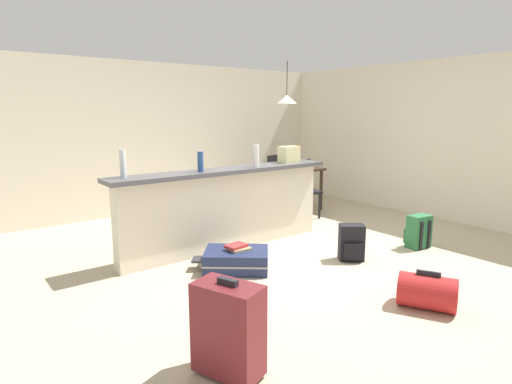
{
  "coord_description": "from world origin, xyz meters",
  "views": [
    {
      "loc": [
        -3.35,
        -3.74,
        1.69
      ],
      "look_at": [
        0.11,
        0.79,
        0.61
      ],
      "focal_mm": 29.72,
      "sensor_mm": 36.0,
      "label": 1
    }
  ],
  "objects": [
    {
      "name": "suitcase_flat_navy",
      "position": [
        -0.86,
        -0.13,
        0.11
      ],
      "size": [
        0.85,
        0.82,
        0.22
      ],
      "color": "#1E284C",
      "rests_on": "ground_plane"
    },
    {
      "name": "partition_half_wall",
      "position": [
        -0.53,
        0.54,
        0.48
      ],
      "size": [
        2.8,
        0.2,
        0.96
      ],
      "primitive_type": "cube",
      "color": "silver",
      "rests_on": "ground_plane"
    },
    {
      "name": "ground_plane",
      "position": [
        0.0,
        0.0,
        -0.03
      ],
      "size": [
        13.0,
        13.0,
        0.05
      ],
      "primitive_type": "cube",
      "color": "#BCAD8E"
    },
    {
      "name": "duffel_bag_red",
      "position": [
        -0.06,
        -1.9,
        0.15
      ],
      "size": [
        0.49,
        0.56,
        0.34
      ],
      "color": "red",
      "rests_on": "ground_plane"
    },
    {
      "name": "backpack_green",
      "position": [
        1.4,
        -0.89,
        0.2
      ],
      "size": [
        0.31,
        0.28,
        0.42
      ],
      "color": "#286B3D",
      "rests_on": "ground_plane"
    },
    {
      "name": "suitcase_upright_maroon",
      "position": [
        -1.98,
        -1.66,
        0.33
      ],
      "size": [
        0.38,
        0.5,
        0.67
      ],
      "color": "maroon",
      "rests_on": "ground_plane"
    },
    {
      "name": "bottle_amber",
      "position": [
        0.71,
        0.64,
        1.12
      ],
      "size": [
        0.07,
        0.07,
        0.23
      ],
      "primitive_type": "cylinder",
      "color": "#9E661E",
      "rests_on": "bar_countertop"
    },
    {
      "name": "dining_chair_near_partition",
      "position": [
        1.36,
        1.17,
        0.52
      ],
      "size": [
        0.45,
        0.45,
        0.93
      ],
      "color": "black",
      "rests_on": "ground_plane"
    },
    {
      "name": "wall_back",
      "position": [
        0.0,
        3.05,
        1.25
      ],
      "size": [
        6.6,
        0.1,
        2.5
      ],
      "primitive_type": "cube",
      "color": "silver",
      "rests_on": "ground_plane"
    },
    {
      "name": "bottle_white",
      "position": [
        -0.13,
        0.46,
        1.15
      ],
      "size": [
        0.07,
        0.07,
        0.28
      ],
      "primitive_type": "cylinder",
      "color": "silver",
      "rests_on": "bar_countertop"
    },
    {
      "name": "grocery_bag",
      "position": [
        0.51,
        0.57,
        1.12
      ],
      "size": [
        0.26,
        0.18,
        0.22
      ],
      "primitive_type": "cube",
      "color": "beige",
      "rests_on": "bar_countertop"
    },
    {
      "name": "book_stack",
      "position": [
        -0.84,
        -0.13,
        0.25
      ],
      "size": [
        0.26,
        0.22,
        0.06
      ],
      "color": "tan",
      "rests_on": "suitcase_flat_navy"
    },
    {
      "name": "bottle_clear",
      "position": [
        -1.78,
        0.6,
        1.16
      ],
      "size": [
        0.06,
        0.06,
        0.3
      ],
      "primitive_type": "cylinder",
      "color": "silver",
      "rests_on": "bar_countertop"
    },
    {
      "name": "bar_countertop",
      "position": [
        -0.53,
        0.54,
        0.99
      ],
      "size": [
        2.96,
        0.4,
        0.05
      ],
      "primitive_type": "cube",
      "color": "#4C4C51",
      "rests_on": "partition_half_wall"
    },
    {
      "name": "bottle_blue",
      "position": [
        -0.92,
        0.49,
        1.13
      ],
      "size": [
        0.07,
        0.07,
        0.24
      ],
      "primitive_type": "cylinder",
      "color": "#284C89",
      "rests_on": "bar_countertop"
    },
    {
      "name": "backpack_black",
      "position": [
        0.37,
        -0.69,
        0.2
      ],
      "size": [
        0.34,
        0.34,
        0.42
      ],
      "color": "black",
      "rests_on": "ground_plane"
    },
    {
      "name": "pendant_lamp",
      "position": [
        1.38,
        1.61,
        1.89
      ],
      "size": [
        0.34,
        0.34,
        0.72
      ],
      "color": "black"
    },
    {
      "name": "dining_chair_far_side",
      "position": [
        1.52,
        2.19,
        0.52
      ],
      "size": [
        0.48,
        0.48,
        0.93
      ],
      "color": "black",
      "rests_on": "ground_plane"
    },
    {
      "name": "wall_right",
      "position": [
        3.05,
        0.3,
        1.25
      ],
      "size": [
        0.1,
        6.0,
        2.5
      ],
      "primitive_type": "cube",
      "color": "silver",
      "rests_on": "ground_plane"
    },
    {
      "name": "dining_table",
      "position": [
        1.46,
        1.66,
        0.65
      ],
      "size": [
        1.1,
        0.8,
        0.74
      ],
      "color": "#332319",
      "rests_on": "ground_plane"
    }
  ]
}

